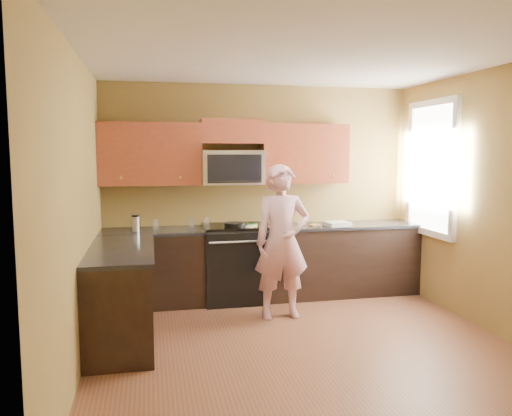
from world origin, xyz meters
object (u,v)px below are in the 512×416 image
object	(u,v)px
stove	(234,263)
microwave	(232,184)
woman	(282,242)
travel_mug	(136,231)
butter_tub	(252,229)
frying_pan	(235,227)

from	to	relation	value
stove	microwave	bearing A→B (deg)	90.00
stove	woman	distance (m)	0.93
stove	travel_mug	xyz separation A→B (m)	(-1.18, -0.03, 0.45)
butter_tub	travel_mug	size ratio (longest dim) A/B	0.64
stove	microwave	distance (m)	0.98
butter_tub	travel_mug	distance (m)	1.39
butter_tub	travel_mug	xyz separation A→B (m)	(-1.38, 0.09, 0.00)
stove	travel_mug	size ratio (longest dim) A/B	4.92
travel_mug	microwave	bearing A→B (deg)	7.69
woman	frying_pan	bearing A→B (deg)	126.36
stove	frying_pan	bearing A→B (deg)	-95.85
microwave	butter_tub	world-z (taller)	microwave
butter_tub	travel_mug	world-z (taller)	travel_mug
butter_tub	frying_pan	bearing A→B (deg)	-170.07
microwave	butter_tub	size ratio (longest dim) A/B	6.13
stove	frying_pan	world-z (taller)	frying_pan
travel_mug	butter_tub	bearing A→B (deg)	-3.91
frying_pan	butter_tub	world-z (taller)	frying_pan
butter_tub	travel_mug	bearing A→B (deg)	176.09
woman	travel_mug	distance (m)	1.75
frying_pan	butter_tub	size ratio (longest dim) A/B	3.60
stove	travel_mug	bearing A→B (deg)	-178.35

